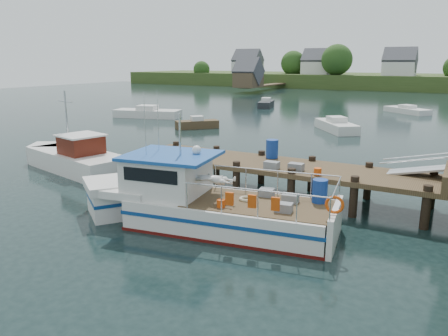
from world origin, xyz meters
The scene contains 10 objects.
ground_plane centered at (0.00, 0.00, 0.00)m, with size 160.00×160.00×0.00m, color black.
far_shore centered at (0.01, 82.37, 2.10)m, with size 140.00×42.55×9.22m.
dock centered at (6.51, 0.01, 2.24)m, with size 16.60×3.00×4.78m.
lobster_boat centered at (-0.16, -4.88, 0.87)m, with size 10.06×4.15×4.79m.
work_boat centered at (-10.55, -1.17, 0.67)m, with size 8.10×3.95×4.24m.
moored_rowboat centered at (-12.79, 14.73, 0.40)m, with size 3.43×3.58×1.08m.
moored_a centered at (-21.38, 18.55, 0.47)m, with size 7.24×4.04×1.27m.
moored_b centered at (-1.68, 19.17, 0.45)m, with size 4.83×5.53×1.22m.
moored_d centered at (1.86, 35.87, 0.35)m, with size 5.48×4.94×0.94m.
moored_e centered at (-14.69, 34.02, 0.45)m, with size 2.57×4.64×1.22m.
Camera 1 is at (7.89, -17.41, 5.80)m, focal length 35.00 mm.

